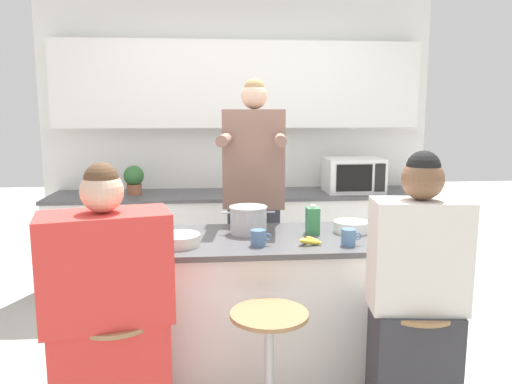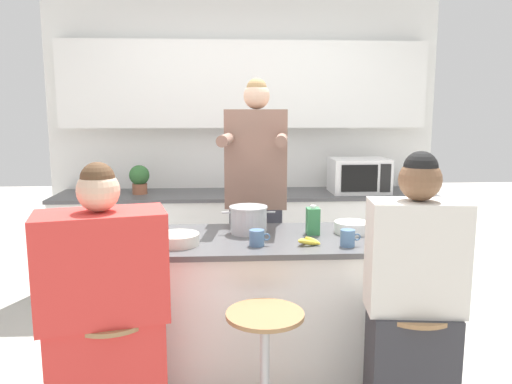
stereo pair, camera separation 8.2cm
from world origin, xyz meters
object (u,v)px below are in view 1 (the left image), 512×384
Objects in this scene: bar_stool_center at (269,378)px; person_seated_near at (415,318)px; person_cooking at (254,215)px; potted_plant at (134,179)px; fruit_bowl at (179,240)px; person_wrapped_blanket at (109,330)px; coffee_cup_near at (258,238)px; microwave at (353,175)px; cooking_pot at (248,220)px; coffee_cup_far at (349,237)px; banana_bunch at (309,241)px; juice_carton at (313,221)px; kitchen_island at (257,311)px; bar_stool_rightmost at (413,372)px.

person_seated_near is at bearing -1.60° from bar_stool_center.
person_cooking is 1.27× the size of person_seated_near.
fruit_bowl is at bearing -73.91° from potted_plant.
person_cooking is at bearing 44.40° from person_wrapped_blanket.
coffee_cup_near is 0.23× the size of microwave.
cooking_pot is at bearing -91.71° from person_cooking.
coffee_cup_far is (1.18, 0.41, 0.29)m from person_wrapped_blanket.
banana_bunch is (-0.21, 0.04, -0.02)m from coffee_cup_far.
cooking_pot is 0.61m from coffee_cup_far.
person_seated_near is at bearing -33.00° from coffee_cup_near.
fruit_bowl is at bearing -166.23° from juice_carton.
kitchen_island is 2.48× the size of bar_stool_rightmost.
coffee_cup_near is (0.42, -0.04, 0.01)m from fruit_bowl.
bar_stool_rightmost is at bearing -45.55° from banana_bunch.
juice_carton is (-0.35, 0.68, 0.32)m from person_seated_near.
microwave is at bearing -1.04° from potted_plant.
person_seated_near is (0.68, -0.02, 0.28)m from bar_stool_center.
microwave is at bearing 73.23° from coffee_cup_far.
potted_plant is (-1.17, 1.70, 0.12)m from banana_bunch.
microwave reaches higher than cooking_pot.
bar_stool_rightmost is 0.97m from juice_carton.
kitchen_island is at bearing -86.07° from person_cooking.
banana_bunch is at bearing -0.96° from coffee_cup_near.
person_cooking reaches higher than bar_stool_rightmost.
person_seated_near is (-0.01, -0.01, 0.28)m from bar_stool_rightmost.
coffee_cup_far is (0.47, -0.22, 0.48)m from kitchen_island.
fruit_bowl is (0.28, 0.49, 0.27)m from person_wrapped_blanket.
bar_stool_center is at bearing -175.21° from person_seated_near.
bar_stool_center is 0.77m from person_wrapped_blanket.
fruit_bowl is 0.93× the size of potted_plant.
potted_plant is at bearing 142.65° from person_cooking.
person_wrapped_blanket reaches higher than bar_stool_center.
juice_carton is (1.04, 0.68, 0.32)m from person_wrapped_blanket.
potted_plant is at bearing 120.90° from kitchen_island.
microwave is (0.30, 2.11, 0.39)m from person_seated_near.
kitchen_island is 0.53m from cooking_pot.
juice_carton is at bearing 118.28° from bar_stool_rightmost.
person_seated_near is 10.15× the size of banana_bunch.
banana_bunch is at bearing 170.27° from coffee_cup_far.
bar_stool_rightmost is at bearing -54.07° from person_cooking.
fruit_bowl is (-0.47, -0.72, 0.02)m from person_cooking.
banana_bunch is (0.26, 0.43, 0.54)m from bar_stool_center.
bar_stool_rightmost is 4.06× the size of juice_carton.
person_cooking is 12.87× the size of banana_bunch.
microwave is 1.89m from potted_plant.
person_wrapped_blanket is at bearing -138.81° from kitchen_island.
person_seated_near is at bearing -62.60° from juice_carton.
bar_stool_center is 2.41m from microwave.
fruit_bowl reaches higher than kitchen_island.
juice_carton reaches higher than bar_stool_rightmost.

